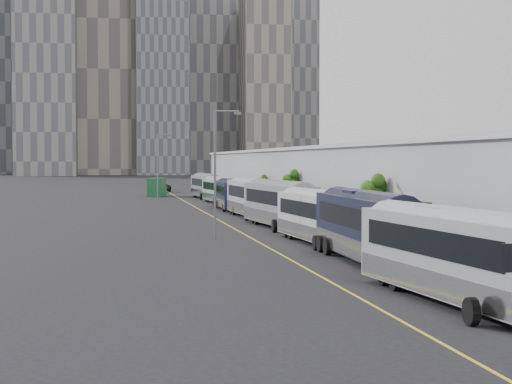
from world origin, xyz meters
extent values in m
plane|color=black|center=(0.00, 0.00, 0.00)|extent=(800.00, 800.00, 0.00)
cube|color=gray|center=(9.00, 55.00, 0.06)|extent=(10.00, 170.00, 0.12)
cube|color=gold|center=(-1.50, 55.00, 0.01)|extent=(0.12, 160.00, 0.02)
cube|color=gray|center=(13.00, 55.00, 3.40)|extent=(12.00, 160.00, 6.80)
cube|color=gray|center=(13.00, 55.00, 5.85)|extent=(12.45, 160.40, 2.57)
cube|color=gray|center=(7.10, 55.00, 7.00)|extent=(0.30, 160.00, 0.40)
cube|color=slate|center=(-35.00, 300.00, 47.50)|extent=(22.00, 22.00, 95.00)
cube|color=gray|center=(-12.00, 320.00, 60.00)|extent=(26.00, 24.00, 120.00)
cube|color=slate|center=(8.00, 310.00, 40.00)|extent=(20.00, 20.00, 80.00)
cube|color=slate|center=(28.00, 330.00, 52.50)|extent=(24.00, 24.00, 105.00)
cube|color=gray|center=(48.00, 305.00, 35.00)|extent=(18.00, 18.00, 70.00)
cube|color=slate|center=(-55.00, 340.00, 55.00)|extent=(28.00, 26.00, 110.00)
cube|color=slate|center=(65.00, 340.00, 45.00)|extent=(22.00, 22.00, 90.00)
cube|color=#979AA0|center=(1.95, 7.71, 1.95)|extent=(3.90, 13.37, 3.19)
cube|color=black|center=(1.95, 7.51, 2.53)|extent=(3.80, 11.80, 1.09)
cube|color=silver|center=(1.95, 7.71, 0.93)|extent=(3.91, 13.11, 1.02)
cube|color=#979AA0|center=(1.95, 9.23, 3.70)|extent=(1.53, 2.35, 0.30)
cube|color=black|center=(2.60, 21.86, 2.04)|extent=(3.05, 13.86, 3.35)
cube|color=black|center=(2.60, 21.65, 2.65)|extent=(3.07, 12.21, 1.14)
cube|color=silver|center=(2.60, 21.86, 0.97)|extent=(3.08, 13.59, 1.07)
cube|color=black|center=(2.60, 23.46, 3.88)|extent=(1.43, 2.36, 0.32)
cube|color=silver|center=(2.45, 32.77, 1.88)|extent=(3.28, 12.81, 3.07)
cube|color=black|center=(2.45, 32.57, 2.43)|extent=(3.25, 11.30, 1.05)
cube|color=silver|center=(2.45, 32.77, 0.89)|extent=(3.31, 12.56, 0.98)
cube|color=silver|center=(2.45, 34.23, 3.56)|extent=(1.39, 2.22, 0.29)
cube|color=gray|center=(2.52, 46.97, 2.04)|extent=(4.02, 13.98, 3.34)
cube|color=black|center=(2.52, 46.76, 2.64)|extent=(3.92, 12.34, 1.14)
cube|color=silver|center=(2.52, 46.97, 0.97)|extent=(4.03, 13.71, 1.07)
cube|color=gray|center=(2.52, 48.56, 3.87)|extent=(1.59, 2.45, 0.32)
cube|color=silver|center=(2.38, 60.44, 2.01)|extent=(3.26, 13.69, 3.29)
cube|color=black|center=(2.38, 60.23, 2.60)|extent=(3.26, 12.06, 1.12)
cube|color=silver|center=(2.38, 60.44, 0.96)|extent=(3.29, 13.42, 1.05)
cube|color=silver|center=(2.38, 62.00, 3.82)|extent=(1.45, 2.35, 0.31)
cube|color=#161B31|center=(1.96, 74.32, 1.79)|extent=(2.69, 12.15, 2.93)
cube|color=black|center=(1.96, 74.14, 2.32)|extent=(2.72, 10.70, 1.00)
cube|color=silver|center=(1.96, 74.32, 0.85)|extent=(2.72, 11.91, 0.94)
cube|color=#161B31|center=(1.96, 75.72, 3.40)|extent=(1.26, 2.07, 0.28)
cube|color=silver|center=(2.69, 89.12, 1.79)|extent=(3.42, 12.23, 2.92)
cube|color=black|center=(2.69, 88.93, 2.31)|extent=(3.36, 10.79, 0.99)
cube|color=silver|center=(2.69, 89.12, 0.85)|extent=(3.44, 11.99, 0.94)
cube|color=silver|center=(2.69, 90.51, 3.39)|extent=(1.37, 2.14, 0.28)
cube|color=gray|center=(2.52, 103.81, 1.90)|extent=(3.45, 12.95, 3.10)
cube|color=black|center=(2.52, 103.61, 2.45)|extent=(3.40, 11.42, 1.05)
cube|color=silver|center=(2.52, 103.81, 0.90)|extent=(3.47, 12.70, 0.99)
cube|color=gray|center=(2.52, 105.28, 3.59)|extent=(1.43, 2.25, 0.30)
cylinder|color=black|center=(6.10, 31.73, 1.92)|extent=(0.18, 0.18, 3.84)
sphere|color=#295A14|center=(6.10, 31.73, 3.73)|extent=(1.39, 1.39, 1.39)
cylinder|color=black|center=(6.17, 59.21, 1.94)|extent=(0.18, 0.18, 3.89)
sphere|color=#295A14|center=(6.17, 59.21, 3.75)|extent=(1.25, 1.25, 1.25)
cylinder|color=black|center=(6.22, 76.51, 1.53)|extent=(0.18, 0.18, 3.05)
sphere|color=#295A14|center=(6.22, 76.51, 2.97)|extent=(1.16, 1.16, 1.16)
cylinder|color=#59595E|center=(-4.20, 37.48, 4.76)|extent=(0.18, 0.18, 9.51)
cylinder|color=#59595E|center=(-3.30, 37.48, 9.41)|extent=(1.80, 0.14, 0.14)
cube|color=#59595E|center=(-2.50, 37.48, 9.26)|extent=(0.50, 0.22, 0.18)
cylinder|color=#59595E|center=(-5.10, 98.87, 4.80)|extent=(0.18, 0.18, 9.59)
cylinder|color=#59595E|center=(-4.20, 98.87, 9.49)|extent=(1.80, 0.14, 0.14)
cube|color=#59595E|center=(-3.40, 98.87, 9.34)|extent=(0.50, 0.22, 0.18)
cube|color=#144425|center=(-4.48, 112.44, 1.46)|extent=(3.44, 5.93, 2.93)
imported|color=black|center=(-2.92, 129.90, 0.82)|extent=(4.54, 6.48, 1.64)
camera|label=1|loc=(-11.81, -25.09, 5.81)|focal=60.00mm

